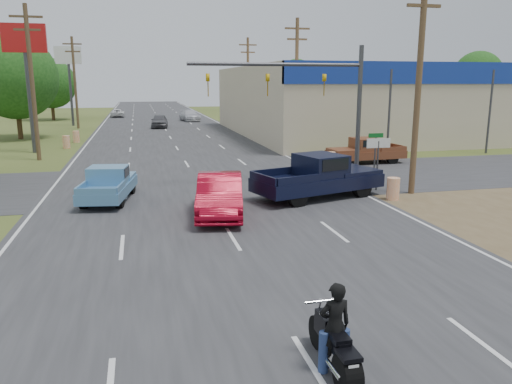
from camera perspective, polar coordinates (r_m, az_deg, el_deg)
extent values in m
plane|color=#3B481D|center=(9.70, 6.70, -19.68)|extent=(200.00, 200.00, 0.00)
cube|color=#2D2D30|center=(48.05, -9.76, 6.16)|extent=(15.00, 180.00, 0.02)
cube|color=#2D2D30|center=(26.36, -6.67, 1.14)|extent=(120.00, 10.00, 0.02)
cube|color=brown|center=(23.08, 24.26, -1.53)|extent=(8.00, 18.00, 0.01)
cube|color=#B7A88C|center=(59.13, 23.29, 9.69)|extent=(50.00, 28.00, 6.60)
cylinder|color=#4C3823|center=(24.12, 18.07, 11.52)|extent=(0.28, 0.28, 10.00)
cube|color=#4C3823|center=(24.34, 18.64, 19.53)|extent=(1.60, 0.14, 0.14)
cylinder|color=#4C3823|center=(40.63, 4.64, 12.22)|extent=(0.28, 0.28, 10.00)
cube|color=#4C3823|center=(40.83, 4.74, 18.13)|extent=(2.00, 0.14, 0.14)
cube|color=#4C3823|center=(40.76, 4.72, 17.01)|extent=(1.60, 0.14, 0.14)
cylinder|color=#4C3823|center=(58.03, -0.93, 12.33)|extent=(0.28, 0.28, 10.00)
cube|color=#4C3823|center=(58.17, -0.94, 16.47)|extent=(2.00, 0.14, 0.14)
cube|color=#4C3823|center=(58.12, -0.94, 15.68)|extent=(1.60, 0.14, 0.14)
cylinder|color=#4C3823|center=(36.30, -24.20, 11.17)|extent=(0.28, 0.28, 10.00)
cube|color=#4C3823|center=(36.52, -24.82, 17.75)|extent=(2.00, 0.14, 0.14)
cube|color=#4C3823|center=(36.44, -24.70, 16.50)|extent=(1.60, 0.14, 0.14)
cylinder|color=#4C3823|center=(60.05, -19.98, 11.60)|extent=(0.28, 0.28, 10.00)
cube|color=#4C3823|center=(60.19, -20.28, 15.59)|extent=(2.00, 0.14, 0.14)
cube|color=#4C3823|center=(60.14, -20.22, 14.83)|extent=(1.60, 0.14, 0.14)
cylinder|color=#422D19|center=(50.93, -25.44, 7.31)|extent=(0.44, 0.44, 3.24)
sphere|color=#174112|center=(50.81, -25.86, 11.75)|extent=(7.56, 7.56, 7.56)
cylinder|color=#422D19|center=(74.64, -22.20, 8.72)|extent=(0.44, 0.44, 2.88)
sphere|color=#174112|center=(74.55, -22.43, 11.41)|extent=(6.72, 6.72, 6.72)
cylinder|color=#422D19|center=(96.95, 23.78, 9.46)|extent=(0.44, 0.44, 3.60)
sphere|color=#174112|center=(96.90, 24.01, 12.05)|extent=(8.40, 8.40, 8.40)
cylinder|color=#422D19|center=(107.89, 4.60, 10.61)|extent=(0.44, 0.44, 3.42)
sphere|color=#174112|center=(107.84, 4.64, 12.83)|extent=(7.98, 7.98, 7.98)
cylinder|color=orange|center=(22.98, 15.40, 0.35)|extent=(0.56, 0.56, 1.00)
cylinder|color=orange|center=(30.73, 8.52, 3.63)|extent=(0.56, 0.56, 1.00)
cylinder|color=orange|center=(42.32, -20.85, 5.35)|extent=(0.56, 0.56, 1.00)
cylinder|color=orange|center=(46.23, -19.86, 5.97)|extent=(0.56, 0.56, 1.00)
cylinder|color=#3F3F44|center=(40.42, -24.51, 10.46)|extent=(0.30, 0.30, 9.00)
cube|color=#B21414|center=(40.53, -25.00, 15.67)|extent=(3.00, 0.35, 2.00)
cylinder|color=#3F3F44|center=(64.15, -20.45, 11.13)|extent=(0.30, 0.30, 9.00)
cube|color=white|center=(64.21, -20.70, 14.42)|extent=(3.00, 0.35, 2.00)
cylinder|color=#3F3F44|center=(24.69, 13.70, 2.91)|extent=(0.08, 0.08, 2.40)
cube|color=white|center=(24.53, 13.83, 5.45)|extent=(1.20, 0.05, 0.45)
cylinder|color=#3F3F44|center=(26.28, 13.40, 3.49)|extent=(0.08, 0.08, 2.40)
cube|color=#0C591E|center=(26.11, 13.55, 6.31)|extent=(0.80, 0.04, 0.22)
cylinder|color=#3F3F44|center=(27.25, 11.66, 8.75)|extent=(0.24, 0.24, 7.00)
cylinder|color=#3F3F44|center=(25.65, 2.45, 14.36)|extent=(9.00, 0.18, 0.18)
imported|color=gold|center=(26.42, 7.81, 13.23)|extent=(0.18, 0.40, 1.10)
imported|color=gold|center=(25.51, 1.33, 13.37)|extent=(0.18, 0.40, 1.10)
imported|color=gold|center=(24.93, -5.54, 13.34)|extent=(0.18, 0.40, 1.10)
imported|color=maroon|center=(19.57, -4.15, -0.38)|extent=(2.53, 5.12, 1.62)
cylinder|color=black|center=(9.10, 10.42, -19.70)|extent=(0.33, 0.67, 0.66)
cylinder|color=black|center=(10.27, 6.99, -15.62)|extent=(0.13, 0.66, 0.66)
cube|color=black|center=(9.55, 8.58, -15.96)|extent=(0.23, 1.21, 0.30)
cube|color=black|center=(9.67, 8.04, -14.24)|extent=(0.27, 0.56, 0.22)
cube|color=black|center=(9.23, 9.35, -15.92)|extent=(0.31, 0.56, 0.10)
cylinder|color=white|center=(9.82, 7.42, -12.28)|extent=(0.65, 0.06, 0.05)
cube|color=white|center=(8.82, 11.09, -19.20)|extent=(0.18, 0.02, 0.12)
imported|color=black|center=(9.34, 8.98, -15.37)|extent=(0.59, 0.39, 1.62)
cylinder|color=black|center=(24.43, -17.47, 0.57)|extent=(0.38, 0.74, 0.71)
cylinder|color=black|center=(24.12, -14.05, 0.63)|extent=(0.38, 0.74, 0.71)
cylinder|color=black|center=(21.83, -19.12, -0.92)|extent=(0.38, 0.74, 0.71)
cylinder|color=black|center=(21.48, -15.31, -0.88)|extent=(0.38, 0.74, 0.71)
cube|color=#548AB5|center=(22.91, -16.49, 0.37)|extent=(2.49, 4.81, 0.46)
cube|color=#548AB5|center=(24.18, -15.84, 1.72)|extent=(1.94, 1.99, 0.16)
cube|color=#548AB5|center=(22.89, -16.53, 1.88)|extent=(1.83, 1.62, 0.75)
cube|color=black|center=(22.86, -16.55, 2.21)|extent=(1.82, 1.36, 0.40)
cube|color=#548AB5|center=(20.70, -17.87, 0.02)|extent=(1.61, 0.34, 0.26)
cylinder|color=black|center=(24.59, 9.03, 1.32)|extent=(0.97, 0.59, 0.91)
cylinder|color=black|center=(23.17, 12.02, 0.51)|extent=(0.97, 0.59, 0.91)
cylinder|color=black|center=(22.54, 1.98, 0.45)|extent=(0.97, 0.59, 0.91)
cylinder|color=black|center=(20.98, 4.77, -0.49)|extent=(0.97, 0.59, 0.91)
cube|color=black|center=(22.72, 7.09, 1.11)|extent=(6.35, 3.92, 0.59)
cube|color=black|center=(23.76, 10.54, 2.41)|extent=(2.79, 2.74, 0.21)
cube|color=black|center=(22.65, 7.38, 3.06)|extent=(2.32, 2.53, 0.97)
cube|color=black|center=(22.62, 7.39, 3.49)|extent=(1.99, 2.47, 0.51)
cube|color=black|center=(21.02, 0.78, 1.55)|extent=(0.70, 2.04, 0.34)
cylinder|color=black|center=(31.68, 10.74, 3.60)|extent=(0.77, 0.33, 0.76)
cylinder|color=black|center=(33.10, 9.49, 4.02)|extent=(0.77, 0.33, 0.76)
cylinder|color=black|center=(33.13, 15.32, 3.75)|extent=(0.77, 0.33, 0.76)
cylinder|color=black|center=(34.48, 13.94, 4.16)|extent=(0.77, 0.33, 0.76)
cube|color=brown|center=(33.04, 12.43, 4.25)|extent=(5.03, 2.16, 0.49)
cube|color=brown|center=(32.31, 10.14, 4.73)|extent=(1.97, 1.90, 0.17)
cube|color=brown|center=(32.91, 12.33, 5.36)|extent=(1.57, 1.82, 0.81)
cube|color=black|center=(32.89, 12.34, 5.60)|extent=(1.28, 1.85, 0.43)
cube|color=brown|center=(34.21, 16.03, 4.97)|extent=(0.17, 1.75, 0.28)
imported|color=#535257|center=(58.74, -10.97, 7.96)|extent=(2.13, 4.59, 1.52)
imported|color=silver|center=(68.24, -7.59, 8.65)|extent=(2.71, 5.23, 1.45)
imported|color=white|center=(78.01, -15.55, 8.67)|extent=(1.96, 4.22, 1.17)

